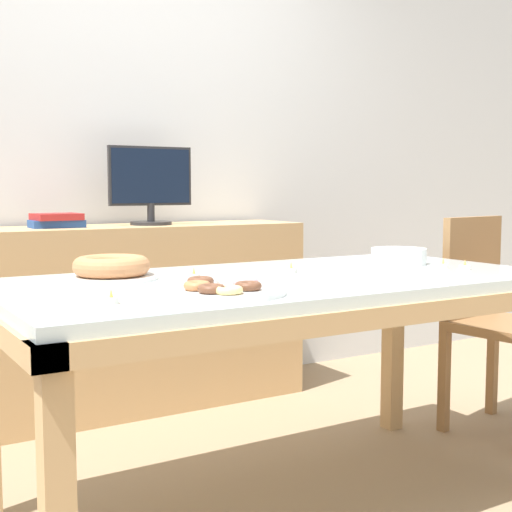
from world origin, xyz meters
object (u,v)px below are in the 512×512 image
tealight_near_cakes (443,265)px  tealight_near_front (111,300)px  chair (494,312)px  pastry_platter (224,289)px  computer_monitor (151,186)px  cake_chocolate_round (111,268)px  tealight_centre (465,267)px  tealight_left_edge (194,276)px  book_stack (57,220)px  tealight_right_edge (291,270)px  plate_stack (399,256)px

tealight_near_cakes → tealight_near_front: 1.30m
chair → pastry_platter: size_ratio=2.78×
computer_monitor → pastry_platter: bearing=-105.9°
pastry_platter → tealight_near_front: bearing=179.2°
cake_chocolate_round → tealight_centre: bearing=-18.8°
computer_monitor → cake_chocolate_round: (-0.59, -1.07, -0.26)m
tealight_near_front → tealight_left_edge: size_ratio=1.00×
book_stack → tealight_near_cakes: (1.00, -1.39, -0.13)m
book_stack → tealight_left_edge: book_stack is taller
pastry_platter → tealight_left_edge: bearing=77.4°
cake_chocolate_round → tealight_near_cakes: (1.13, -0.32, -0.02)m
cake_chocolate_round → pastry_platter: 0.49m
chair → book_stack: book_stack is taller
cake_chocolate_round → tealight_right_edge: 0.60m
computer_monitor → book_stack: size_ratio=1.80×
computer_monitor → tealight_right_edge: 1.26m
tealight_near_cakes → tealight_near_front: size_ratio=1.00×
tealight_centre → book_stack: bearing=125.2°
book_stack → pastry_platter: (0.02, -1.53, -0.13)m
cake_chocolate_round → tealight_right_edge: bearing=-14.8°
tealight_centre → tealight_right_edge: size_ratio=1.00×
chair → tealight_right_edge: 1.18m
chair → tealight_near_front: bearing=-168.0°
tealight_centre → pastry_platter: bearing=-176.3°
pastry_platter → tealight_near_cakes: pastry_platter is taller
plate_stack → tealight_centre: bearing=-75.9°
computer_monitor → tealight_near_front: 1.73m
plate_stack → tealight_centre: 0.28m
tealight_right_edge → tealight_left_edge: size_ratio=1.00×
book_stack → plate_stack: (0.97, -1.20, -0.11)m
tealight_right_edge → tealight_near_front: bearing=-158.0°
plate_stack → tealight_right_edge: bearing=-177.2°
tealight_right_edge → tealight_left_edge: same height
computer_monitor → tealight_near_front: size_ratio=10.60×
plate_stack → pastry_platter: bearing=-160.6°
tealight_right_edge → computer_monitor: bearing=89.7°
tealight_near_cakes → chair: bearing=24.1°
pastry_platter → tealight_near_front: size_ratio=8.46×
computer_monitor → tealight_centre: 1.60m
chair → tealight_left_edge: bearing=-177.3°
tealight_centre → tealight_near_cakes: bearing=112.9°
tealight_right_edge → tealight_near_cakes: bearing=-17.0°
tealight_near_cakes → computer_monitor: bearing=111.3°
pastry_platter → tealight_centre: (1.01, 0.07, -0.00)m
computer_monitor → pastry_platter: 1.61m
computer_monitor → tealight_left_edge: 1.28m
book_stack → chair: bearing=-35.1°
tealight_near_cakes → tealight_left_edge: size_ratio=1.00×
plate_stack → tealight_near_front: plate_stack is taller
chair → plate_stack: size_ratio=4.48×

